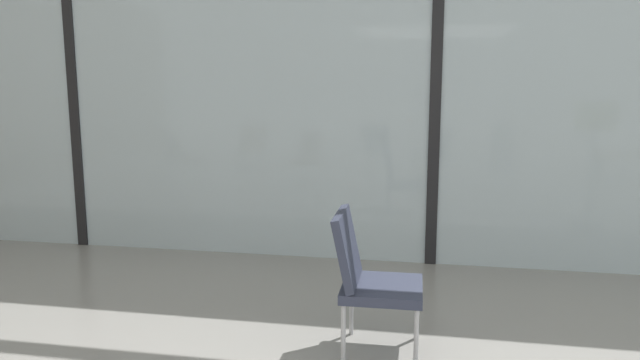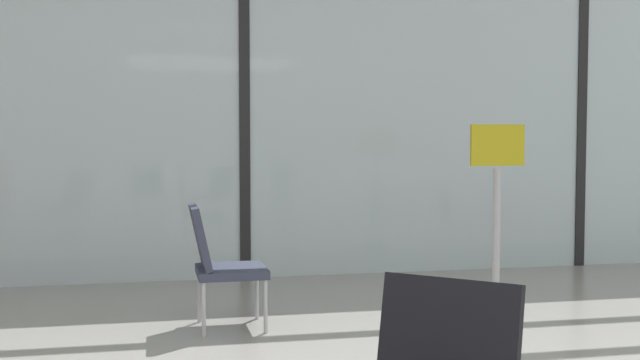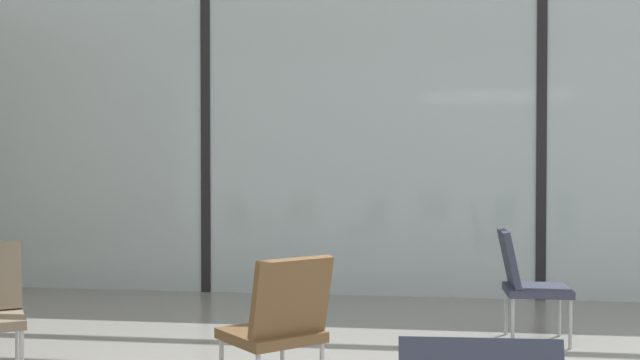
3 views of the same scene
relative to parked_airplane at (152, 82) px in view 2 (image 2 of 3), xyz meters
The scene contains 6 objects.
glass_curtain_wall 6.46m from the parked_airplane, 81.97° to the right, with size 14.00×0.08×3.43m, color silver.
window_mullion_1 6.46m from the parked_airplane, 81.97° to the right, with size 0.10×0.12×3.43m, color black.
window_mullion_2 7.77m from the parked_airplane, 55.39° to the right, with size 0.10×0.12×3.43m, color black.
parked_airplane is the anchor object (origin of this frame).
lounge_chair_0 8.48m from the parked_airplane, 86.48° to the right, with size 0.53×0.49×0.87m.
info_sign 8.68m from the parked_airplane, 71.72° to the right, with size 0.44×0.32×1.44m.
Camera 2 is at (-0.78, -1.99, 1.34)m, focal length 42.60 mm.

